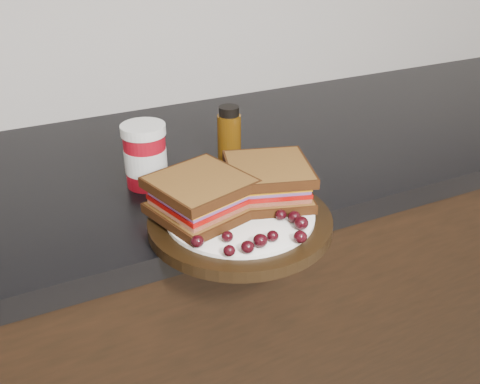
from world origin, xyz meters
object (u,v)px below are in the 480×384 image
(plate, at_px, (240,221))
(oil_bottle, at_px, (229,138))
(condiment_jar, at_px, (145,155))
(sandwich_left, at_px, (200,196))

(plate, bearing_deg, oil_bottle, 69.44)
(condiment_jar, distance_m, oil_bottle, 0.16)
(condiment_jar, bearing_deg, plate, -66.72)
(plate, bearing_deg, condiment_jar, 113.28)
(sandwich_left, height_order, condiment_jar, condiment_jar)
(plate, bearing_deg, sandwich_left, 155.74)
(sandwich_left, relative_size, oil_bottle, 1.07)
(sandwich_left, xyz_separation_m, condiment_jar, (-0.03, 0.17, 0.00))
(plate, relative_size, sandwich_left, 2.17)
(sandwich_left, distance_m, condiment_jar, 0.17)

